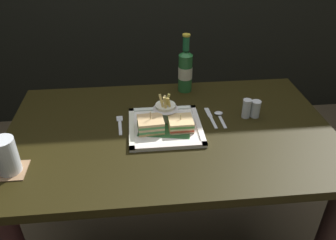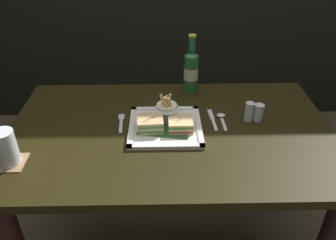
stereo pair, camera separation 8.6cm
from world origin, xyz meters
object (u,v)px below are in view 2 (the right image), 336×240
fries_cup (167,109)px  beer_bottle (191,70)px  square_plate (165,127)px  sandwich_half_right (180,124)px  dining_table (171,155)px  knife (212,119)px  salt_shaker (249,113)px  water_glass (6,149)px  sandwich_half_left (150,124)px  fork (121,122)px  pepper_shaker (258,114)px  spoon (222,117)px

fries_cup → beer_bottle: 0.28m
square_plate → sandwich_half_right: bearing=-18.3°
dining_table → beer_bottle: bearing=72.4°
knife → salt_shaker: (0.14, -0.01, 0.03)m
knife → square_plate: bearing=-161.9°
knife → salt_shaker: bearing=-4.7°
sandwich_half_right → beer_bottle: beer_bottle is taller
fries_cup → water_glass: size_ratio=0.93×
square_plate → beer_bottle: bearing=68.7°
fries_cup → salt_shaker: fries_cup is taller
square_plate → salt_shaker: salt_shaker is taller
sandwich_half_left → knife: bearing=18.2°
fork → salt_shaker: salt_shaker is taller
fries_cup → salt_shaker: bearing=-1.0°
fork → knife: same height
dining_table → fork: fork is taller
fries_cup → fork: fries_cup is taller
dining_table → salt_shaker: (0.31, 0.06, 0.16)m
sandwich_half_right → fries_cup: fries_cup is taller
sandwich_half_left → fork: 0.14m
square_plate → water_glass: (-0.52, -0.20, 0.05)m
sandwich_half_right → pepper_shaker: sandwich_half_right is taller
sandwich_half_right → knife: (0.13, 0.08, -0.03)m
sandwich_half_right → spoon: sandwich_half_right is taller
sandwich_half_right → fries_cup: bearing=123.7°
spoon → fries_cup: bearing=-177.5°
spoon → square_plate: bearing=-163.8°
fork → water_glass: bearing=-144.8°
pepper_shaker → fries_cup: bearing=179.1°
beer_bottle → pepper_shaker: bearing=-45.7°
sandwich_half_right → pepper_shaker: 0.32m
sandwich_half_left → fries_cup: bearing=50.0°
sandwich_half_left → spoon: size_ratio=0.84×
sandwich_half_right → water_glass: size_ratio=0.76×
water_glass → knife: bearing=20.0°
dining_table → knife: (0.17, 0.07, 0.13)m
knife → salt_shaker: size_ratio=1.99×
sandwich_half_left → water_glass: (-0.46, -0.18, 0.02)m
sandwich_half_left → pepper_shaker: (0.43, 0.07, -0.00)m
dining_table → sandwich_half_left: 0.18m
spoon → salt_shaker: (0.10, -0.02, 0.03)m
square_plate → sandwich_half_left: 0.07m
sandwich_half_left → sandwich_half_right: bearing=-0.0°
sandwich_half_left → fries_cup: 0.10m
beer_bottle → water_glass: beer_bottle is taller
sandwich_half_left → spoon: 0.30m
sandwich_half_left → beer_bottle: 0.38m
square_plate → knife: size_ratio=1.76×
salt_shaker → sandwich_half_left: bearing=-169.9°
sandwich_half_right → water_glass: water_glass is taller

